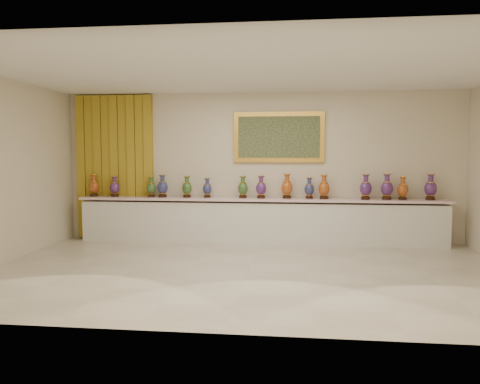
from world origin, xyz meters
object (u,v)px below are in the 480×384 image
Objects in this scene: counter at (259,221)px; vase_2 at (151,188)px; vase_1 at (115,187)px; vase_0 at (94,186)px.

vase_2 is at bearing -179.35° from counter.
vase_2 is (0.78, -0.02, -0.00)m from vase_1.
counter is at bearing 0.01° from vase_1.
vase_0 is (-3.42, 0.00, 0.67)m from counter.
vase_1 is (0.44, -0.00, -0.01)m from vase_0.
counter is 2.30m from vase_2.
vase_0 is at bearing 178.72° from vase_2.
vase_1 reaches higher than counter.
vase_1 is 0.78m from vase_2.
vase_1 is at bearing -0.33° from vase_0.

